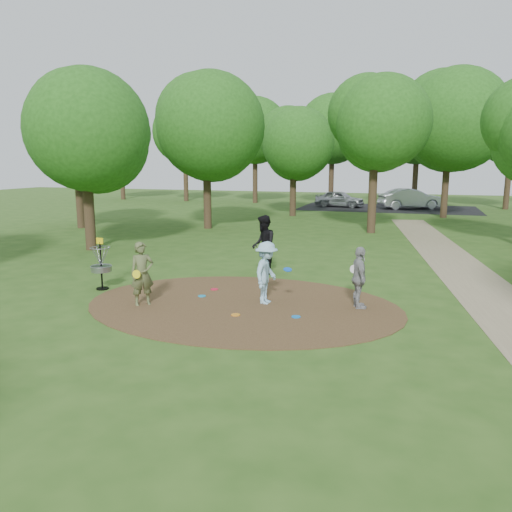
% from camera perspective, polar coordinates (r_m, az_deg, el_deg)
% --- Properties ---
extents(ground, '(100.00, 100.00, 0.00)m').
position_cam_1_polar(ground, '(13.22, -1.60, -5.61)').
color(ground, '#2D5119').
rests_on(ground, ground).
extents(dirt_clearing, '(8.40, 8.40, 0.02)m').
position_cam_1_polar(dirt_clearing, '(13.22, -1.60, -5.57)').
color(dirt_clearing, '#47301C').
rests_on(dirt_clearing, ground).
extents(footpath, '(7.55, 39.89, 0.01)m').
position_cam_1_polar(footpath, '(14.62, 26.22, -5.12)').
color(footpath, '#8C7A5B').
rests_on(footpath, ground).
extents(parking_lot, '(14.00, 8.00, 0.01)m').
position_cam_1_polar(parking_lot, '(42.18, 14.80, 5.30)').
color(parking_lot, black).
rests_on(parking_lot, ground).
extents(player_observer_with_disc, '(0.72, 0.71, 1.69)m').
position_cam_1_polar(player_observer_with_disc, '(13.32, -12.88, -2.01)').
color(player_observer_with_disc, '#555F37').
rests_on(player_observer_with_disc, ground).
extents(player_throwing_with_disc, '(1.08, 1.12, 1.67)m').
position_cam_1_polar(player_throwing_with_disc, '(13.15, 1.21, -1.94)').
color(player_throwing_with_disc, '#98C9E3').
rests_on(player_throwing_with_disc, ground).
extents(player_walking_with_disc, '(1.02, 1.15, 1.98)m').
position_cam_1_polar(player_walking_with_disc, '(16.62, 0.86, 1.28)').
color(player_walking_with_disc, black).
rests_on(player_walking_with_disc, ground).
extents(player_waiting_with_disc, '(0.69, 1.02, 1.61)m').
position_cam_1_polar(player_waiting_with_disc, '(12.98, 11.72, -2.47)').
color(player_waiting_with_disc, gray).
rests_on(player_waiting_with_disc, ground).
extents(disc_ground_cyan, '(0.22, 0.22, 0.02)m').
position_cam_1_polar(disc_ground_cyan, '(14.04, -6.20, -4.57)').
color(disc_ground_cyan, '#1994CB').
rests_on(disc_ground_cyan, dirt_clearing).
extents(disc_ground_blue, '(0.22, 0.22, 0.02)m').
position_cam_1_polar(disc_ground_blue, '(12.18, 4.60, -6.93)').
color(disc_ground_blue, blue).
rests_on(disc_ground_blue, dirt_clearing).
extents(disc_ground_red, '(0.22, 0.22, 0.02)m').
position_cam_1_polar(disc_ground_red, '(14.75, -4.79, -3.80)').
color(disc_ground_red, red).
rests_on(disc_ground_red, dirt_clearing).
extents(car_left, '(4.23, 2.21, 1.37)m').
position_cam_1_polar(car_left, '(42.44, 9.53, 6.46)').
color(car_left, '#A5A9AC').
rests_on(car_left, ground).
extents(car_right, '(5.23, 3.50, 1.63)m').
position_cam_1_polar(car_right, '(41.93, 17.27, 6.26)').
color(car_right, '#B1B1B9').
rests_on(car_right, ground).
extents(disc_ground_orange, '(0.22, 0.22, 0.02)m').
position_cam_1_polar(disc_ground_orange, '(12.30, -2.34, -6.73)').
color(disc_ground_orange, orange).
rests_on(disc_ground_orange, dirt_clearing).
extents(disc_golf_basket, '(0.63, 0.63, 1.54)m').
position_cam_1_polar(disc_golf_basket, '(15.32, -17.32, -0.47)').
color(disc_golf_basket, black).
rests_on(disc_golf_basket, ground).
extents(tree_ring, '(36.83, 45.68, 9.56)m').
position_cam_1_polar(tree_ring, '(21.22, 11.02, 14.61)').
color(tree_ring, '#332316').
rests_on(tree_ring, ground).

